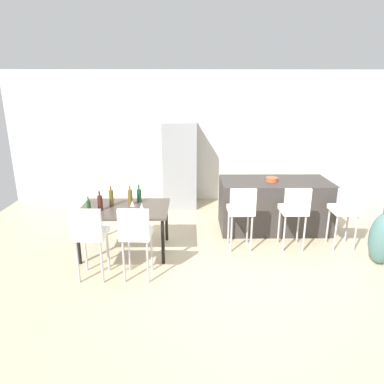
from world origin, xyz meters
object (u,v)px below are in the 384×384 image
wine_bottle_inner (111,198)px  wine_bottle_right (89,207)px  kitchen_island (274,205)px  dining_chair_near (89,232)px  bar_chair_middle (295,208)px  wine_glass_far (132,204)px  wine_bottle_end (130,197)px  bar_chair_right (346,208)px  dining_chair_far (136,232)px  fruit_bowl (272,179)px  wine_bottle_middle (100,203)px  wine_glass_near (142,206)px  bar_chair_left (241,208)px  floor_vase (383,238)px  dining_table (124,211)px  wine_bottle_left (139,195)px  refrigerator (180,165)px

wine_bottle_inner → wine_bottle_right: (-0.25, -0.36, -0.03)m
kitchen_island → dining_chair_near: dining_chair_near is taller
bar_chair_middle → wine_glass_far: (-2.51, -0.24, 0.17)m
wine_bottle_inner → dining_chair_near: bearing=-95.9°
wine_bottle_end → wine_glass_far: wine_bottle_end is taller
wine_bottle_inner → wine_bottle_end: bearing=6.7°
bar_chair_right → wine_bottle_end: bearing=178.9°
bar_chair_middle → dining_chair_far: 2.53m
bar_chair_middle → fruit_bowl: bar_chair_middle is taller
dining_chair_far → wine_bottle_middle: size_ratio=3.52×
wine_glass_near → wine_glass_far: bearing=141.8°
fruit_bowl → wine_bottle_end: bearing=-162.6°
bar_chair_right → fruit_bowl: bearing=140.7°
bar_chair_left → wine_bottle_middle: bar_chair_left is taller
bar_chair_left → floor_vase: (2.01, -0.50, -0.29)m
fruit_bowl → dining_chair_near: bearing=-148.5°
wine_glass_near → fruit_bowl: 2.47m
bar_chair_right → dining_table: bar_chair_right is taller
wine_bottle_right → kitchen_island: bearing=21.3°
wine_bottle_middle → dining_chair_near: bearing=-87.6°
bar_chair_right → wine_glass_near: bar_chair_right is taller
fruit_bowl → floor_vase: bearing=-44.1°
wine_bottle_left → dining_table: bearing=-126.2°
bar_chair_left → wine_bottle_right: size_ratio=3.96×
wine_bottle_inner → wine_glass_far: size_ratio=1.87×
wine_bottle_inner → wine_bottle_end: 0.29m
bar_chair_middle → wine_glass_near: (-2.35, -0.36, 0.17)m
dining_table → fruit_bowl: (2.49, 0.88, 0.28)m
bar_chair_right → fruit_bowl: bar_chair_right is taller
bar_chair_middle → refrigerator: 2.88m
dining_chair_far → wine_bottle_inner: (-0.52, 0.92, 0.17)m
bar_chair_right → kitchen_island: bearing=137.1°
wine_bottle_inner → wine_bottle_left: 0.45m
wine_bottle_end → wine_bottle_inner: bearing=-173.3°
dining_chair_far → wine_bottle_left: (-0.11, 1.10, 0.15)m
kitchen_island → fruit_bowl: (-0.08, -0.04, 0.50)m
dining_chair_far → wine_bottle_left: bearing=95.5°
wine_bottle_left → wine_bottle_right: bearing=-141.0°
dining_table → dining_chair_near: size_ratio=1.29×
wine_glass_near → refrigerator: size_ratio=0.09×
wine_bottle_middle → fruit_bowl: 2.99m
bar_chair_middle → floor_vase: size_ratio=1.07×
wine_glass_near → dining_chair_far: bearing=-91.5°
fruit_bowl → floor_vase: size_ratio=0.22×
dining_table → dining_chair_near: 0.89m
wine_glass_far → wine_glass_near: size_ratio=1.00×
wine_bottle_inner → fruit_bowl: 2.81m
floor_vase → fruit_bowl: bearing=135.9°
dining_table → wine_bottle_middle: size_ratio=4.55×
wine_bottle_end → fruit_bowl: (2.41, 0.75, 0.09)m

